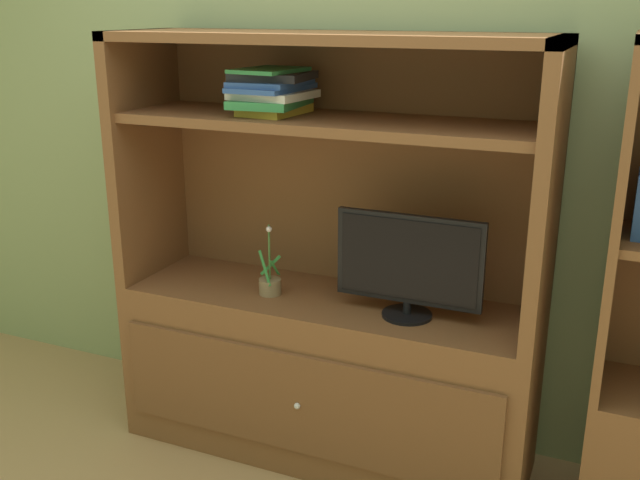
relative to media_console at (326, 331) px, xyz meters
name	(u,v)px	position (x,y,z in m)	size (l,w,h in m)	color
painted_rear_wall	(360,100)	(0.00, 0.34, 0.87)	(6.00, 0.10, 2.80)	#8C9E6B
media_console	(326,331)	(0.00, 0.00, 0.00)	(1.64, 0.52, 1.67)	brown
tv_monitor	(409,264)	(0.35, -0.06, 0.35)	(0.54, 0.18, 0.39)	black
potted_plant	(270,284)	(-0.21, -0.06, 0.19)	(0.09, 0.09, 0.29)	#8C7251
magazine_stack	(272,91)	(-0.21, -0.01, 0.93)	(0.29, 0.34, 0.17)	gold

